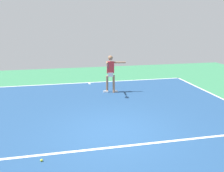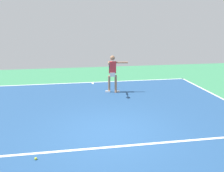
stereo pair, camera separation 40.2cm
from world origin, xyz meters
The scene contains 7 objects.
ground_plane centered at (0.00, 0.00, 0.00)m, with size 22.41×22.41×0.00m, color #388456.
court_surface centered at (0.00, 0.00, 0.00)m, with size 10.96×13.10×0.00m, color navy.
court_line_baseline_near centered at (0.00, -6.50, 0.00)m, with size 10.96×0.10×0.01m, color white.
court_line_service centered at (0.00, 0.91, 0.00)m, with size 8.22×0.10×0.01m, color white.
court_line_centre_mark centered at (0.00, -6.30, 0.00)m, with size 0.10×0.30×0.01m, color white.
tennis_player centered at (-0.79, -4.33, 1.04)m, with size 1.08×1.18×1.80m.
tennis_ball_near_player centered at (2.11, 1.22, 0.03)m, with size 0.07×0.07×0.07m, color #CCE033.
Camera 1 is at (1.54, 6.81, 3.34)m, focal length 39.33 mm.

